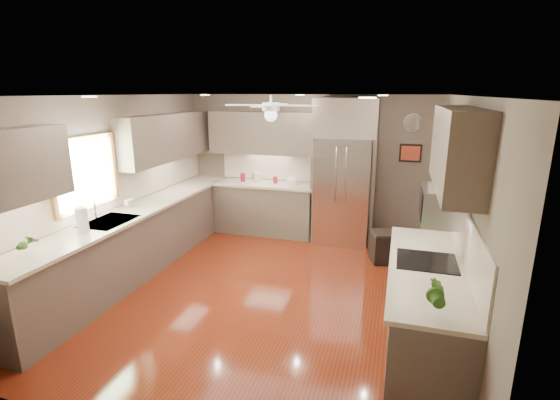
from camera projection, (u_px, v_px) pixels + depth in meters
The scene contains 28 objects.
floor at pixel (265, 290), 5.36m from camera, with size 5.00×5.00×0.00m, color #4B1C0A.
ceiling at pixel (263, 95), 4.72m from camera, with size 5.00×5.00×0.00m, color white.
wall_back at pixel (308, 165), 7.36m from camera, with size 4.50×4.50×0.00m, color #695C50.
wall_front at pixel (145, 290), 2.73m from camera, with size 4.50×4.50×0.00m, color #695C50.
wall_left at pixel (112, 187), 5.66m from camera, with size 5.00×5.00×0.00m, color #695C50.
wall_right at pixel (459, 214), 4.42m from camera, with size 5.00×5.00×0.00m, color #695C50.
canister_a at pixel (243, 177), 7.46m from camera, with size 0.09×0.09×0.15m, color maroon.
canister_b at pixel (255, 178), 7.46m from camera, with size 0.10×0.10×0.15m, color silver.
canister_c at pixel (257, 178), 7.38m from camera, with size 0.11×0.11×0.19m, color beige.
canister_d at pixel (275, 180), 7.33m from camera, with size 0.08×0.08×0.12m, color maroon.
soap_bottle at pixel (130, 202), 5.78m from camera, with size 0.08×0.08×0.17m, color white.
potted_plant_left at pixel (26, 243), 4.06m from camera, with size 0.15×0.10×0.28m, color #295418.
potted_plant_right at pixel (436, 293), 3.01m from camera, with size 0.17×0.13×0.30m, color #295418.
bowl at pixel (292, 183), 7.20m from camera, with size 0.23×0.23×0.06m, color beige.
left_run at pixel (141, 237), 5.92m from camera, with size 0.65×4.70×1.45m.
back_run at pixel (266, 207), 7.48m from camera, with size 1.85×0.65×1.45m.
uppers at pixel (230, 141), 5.74m from camera, with size 4.50×4.70×0.95m.
window at pixel (85, 173), 5.11m from camera, with size 0.05×1.12×0.92m.
sink at pixel (109, 223), 5.20m from camera, with size 0.50×0.70×0.32m.
refrigerator at pixel (344, 174), 6.86m from camera, with size 1.06×0.75×2.45m.
right_run at pixel (425, 309), 3.97m from camera, with size 0.70×2.20×1.45m.
microwave at pixel (444, 205), 3.91m from camera, with size 0.43×0.55×0.34m.
ceiling_fan at pixel (271, 109), 5.04m from camera, with size 1.18×1.18×0.32m.
recessed_lights at pixel (270, 96), 5.10m from camera, with size 2.84×3.14×0.01m.
wall_clock at pixel (413, 123), 6.65m from camera, with size 0.30×0.03×0.30m.
framed_print at pixel (410, 153), 6.78m from camera, with size 0.36×0.03×0.30m.
stool at pixel (385, 247), 6.23m from camera, with size 0.50×0.50×0.47m.
paper_towel at pixel (82, 221), 4.75m from camera, with size 0.13×0.13×0.34m.
Camera 1 is at (1.58, -4.61, 2.54)m, focal length 26.00 mm.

